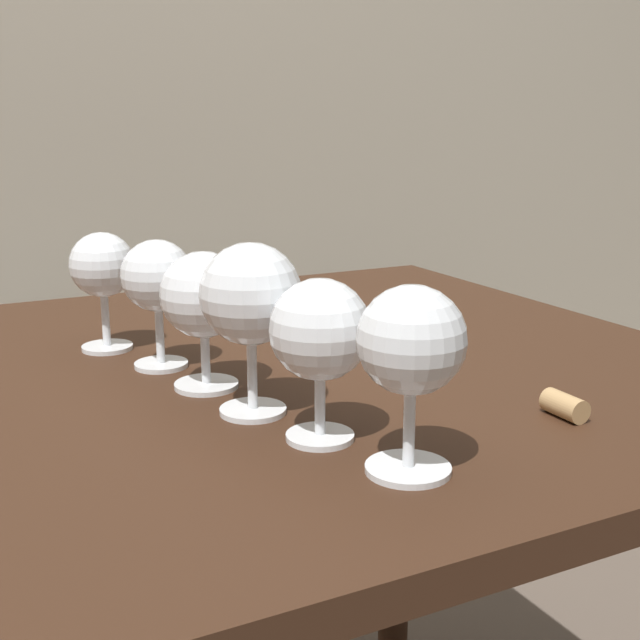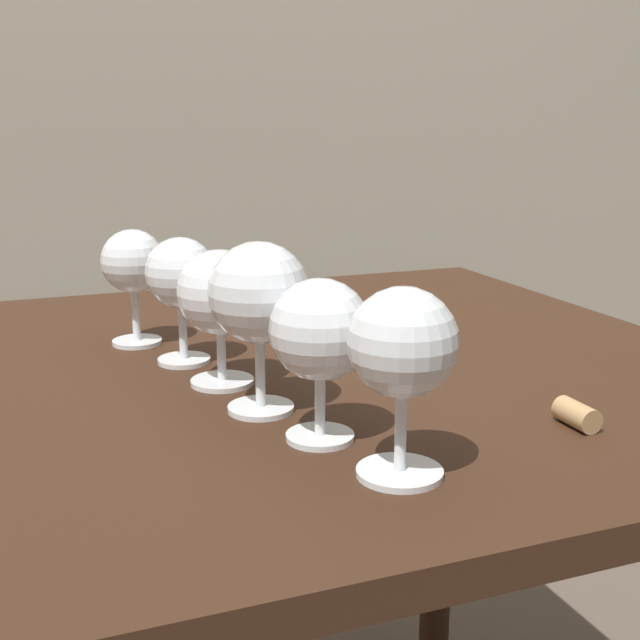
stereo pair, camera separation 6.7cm
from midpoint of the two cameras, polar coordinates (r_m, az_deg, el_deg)
name	(u,v)px [view 1 (the left image)]	position (r m, az deg, el deg)	size (l,w,h in m)	color
dining_table	(165,469)	(0.91, -12.72, -9.97)	(1.18, 0.87, 0.75)	#382114
wine_glass_amber	(411,345)	(0.60, 3.18, -1.78)	(0.08, 0.08, 0.14)	white
wine_glass_empty	(320,333)	(0.67, -2.85, -0.94)	(0.08, 0.08, 0.14)	white
wine_glass_chardonnay	(251,297)	(0.73, -7.40, 1.55)	(0.09, 0.09, 0.16)	white
wine_glass_cabernet	(203,298)	(0.81, -10.35, 1.47)	(0.08, 0.08, 0.14)	white
wine_glass_pinot	(157,278)	(0.89, -13.25, 2.77)	(0.08, 0.08, 0.14)	white
wine_glass_merlot	(102,267)	(0.97, -16.66, 3.48)	(0.07, 0.07, 0.14)	white
cork	(564,406)	(0.76, 14.08, -5.78)	(0.02, 0.02, 0.04)	tan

